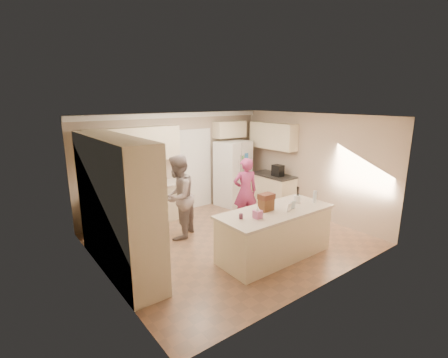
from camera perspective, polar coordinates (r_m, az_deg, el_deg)
floor at (r=7.09m, az=1.09°, el=-10.60°), size 5.20×4.60×0.02m
ceiling at (r=6.46m, az=1.20°, el=11.05°), size 5.20×4.60×0.02m
wall_back at (r=8.54m, az=-8.54°, el=2.75°), size 5.20×0.02×2.60m
wall_front at (r=5.13m, az=17.45°, el=-5.33°), size 5.20×0.02×2.60m
wall_left at (r=5.49m, az=-20.80°, el=-4.32°), size 0.02×4.60×2.60m
wall_right at (r=8.49m, az=15.10°, el=2.35°), size 0.02×4.60×2.60m
crown_back at (r=8.35m, az=-8.67°, el=11.00°), size 5.20×0.08×0.12m
pantry_bank at (r=5.80m, az=-18.34°, el=-4.47°), size 0.60×2.60×2.35m
back_base_cab at (r=8.01m, az=-14.46°, el=-4.67°), size 2.20×0.60×0.88m
back_countertop at (r=7.87m, az=-14.64°, el=-1.51°), size 2.24×0.63×0.04m
back_upper_cab at (r=7.80m, az=-15.48°, el=5.81°), size 2.20×0.35×0.80m
doorway_opening at (r=8.84m, az=-5.26°, el=1.57°), size 0.90×0.06×2.10m
doorway_casing at (r=8.81m, az=-5.14°, el=1.53°), size 1.02×0.03×2.22m
wall_frame_upper at (r=8.47m, az=-8.35°, el=4.38°), size 0.15×0.02×0.20m
wall_frame_lower at (r=8.52m, az=-8.28°, el=2.59°), size 0.15×0.02×0.20m
refrigerator at (r=9.11m, az=1.60°, el=1.03°), size 1.02×0.86×1.80m
fridge_seam at (r=8.85m, az=3.04°, el=0.62°), size 0.02×0.02×1.78m
fridge_dispenser at (r=8.65m, az=1.99°, el=2.02°), size 0.22×0.03×0.35m
fridge_handle_l at (r=8.77m, az=2.87°, el=1.51°), size 0.02×0.02×0.85m
fridge_handle_r at (r=8.84m, az=3.37°, el=1.60°), size 0.02×0.02×0.85m
over_fridge_cab at (r=9.18m, az=1.00°, el=8.72°), size 0.95×0.35×0.45m
right_base_cab at (r=9.09m, az=8.59°, el=-2.15°), size 0.60×1.20×0.88m
right_countertop at (r=8.97m, az=8.65°, el=0.67°), size 0.63×1.24×0.04m
right_upper_cab at (r=9.03m, az=8.58°, el=7.52°), size 0.35×1.50×0.70m
coffee_maker at (r=8.77m, az=9.44°, el=1.47°), size 0.22×0.28×0.30m
island_base at (r=6.29m, az=8.88°, el=-9.60°), size 2.20×0.90×0.88m
island_top at (r=6.12m, az=9.04°, el=-5.65°), size 2.28×0.96×0.05m
utensil_crock at (r=6.59m, az=12.69°, el=-3.50°), size 0.13×0.13×0.15m
tissue_box at (r=5.66m, az=5.92°, el=-6.19°), size 0.13×0.13×0.14m
tissue_plume at (r=5.62m, az=5.95°, el=-5.14°), size 0.08×0.08×0.08m
dollhouse_body at (r=6.04m, az=7.42°, el=-4.51°), size 0.26×0.18×0.22m
dollhouse_roof at (r=6.00m, az=7.46°, el=-3.06°), size 0.28×0.20×0.10m
jam_jar at (r=5.61m, az=2.99°, el=-6.57°), size 0.07×0.07×0.09m
greeting_card_a at (r=6.07m, az=11.43°, el=-4.89°), size 0.12×0.06×0.16m
greeting_card_b at (r=6.21m, az=12.00°, el=-4.49°), size 0.12×0.05×0.16m
water_bottle at (r=6.68m, az=15.69°, el=-3.02°), size 0.07×0.07×0.24m
shaker_salt at (r=6.83m, az=12.52°, el=-3.14°), size 0.05×0.05×0.09m
shaker_pepper at (r=6.88m, az=12.90°, el=-3.03°), size 0.05×0.05×0.09m
teen_boy at (r=6.96m, az=-8.06°, el=-3.16°), size 1.12×1.08×1.81m
teen_girl at (r=7.66m, az=3.77°, el=-2.22°), size 0.69×0.57×1.61m
fridge_magnets at (r=8.84m, az=3.08°, el=0.61°), size 0.76×0.02×1.44m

